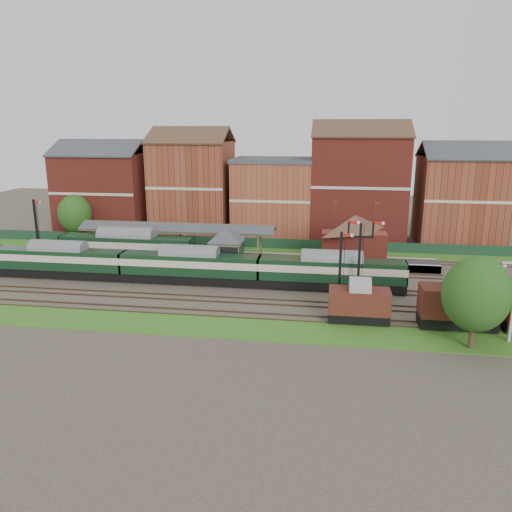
# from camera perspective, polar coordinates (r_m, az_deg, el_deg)

# --- Properties ---
(ground) EXTENTS (160.00, 160.00, 0.00)m
(ground) POSITION_cam_1_polar(r_m,az_deg,el_deg) (56.07, -1.00, -3.45)
(ground) COLOR #473D33
(ground) RESTS_ON ground
(grass_back) EXTENTS (90.00, 4.50, 0.06)m
(grass_back) POSITION_cam_1_polar(r_m,az_deg,el_deg) (71.27, 1.11, 0.53)
(grass_back) COLOR #2D6619
(grass_back) RESTS_ON ground
(grass_front) EXTENTS (90.00, 5.00, 0.06)m
(grass_front) POSITION_cam_1_polar(r_m,az_deg,el_deg) (45.00, -3.54, -8.12)
(grass_front) COLOR #2D6619
(grass_front) RESTS_ON ground
(fence) EXTENTS (90.00, 0.12, 1.50)m
(fence) POSITION_cam_1_polar(r_m,az_deg,el_deg) (73.03, 1.31, 1.46)
(fence) COLOR #193823
(fence) RESTS_ON ground
(platform) EXTENTS (55.00, 3.40, 1.00)m
(platform) POSITION_cam_1_polar(r_m,az_deg,el_deg) (66.02, -3.90, -0.23)
(platform) COLOR #2D2D2D
(platform) RESTS_ON ground
(signal_box) EXTENTS (5.40, 5.40, 6.00)m
(signal_box) POSITION_cam_1_polar(r_m,az_deg,el_deg) (58.79, -3.38, 0.62)
(signal_box) COLOR #6B7B57
(signal_box) RESTS_ON ground
(brick_hut) EXTENTS (3.20, 2.64, 2.94)m
(brick_hut) POSITION_cam_1_polar(r_m,az_deg,el_deg) (58.24, 4.38, -1.57)
(brick_hut) COLOR brown
(brick_hut) RESTS_ON ground
(station_building) EXTENTS (8.10, 8.10, 5.90)m
(station_building) POSITION_cam_1_polar(r_m,az_deg,el_deg) (63.82, 11.14, 2.20)
(station_building) COLOR maroon
(station_building) RESTS_ON platform
(canopy) EXTENTS (26.00, 3.89, 4.08)m
(canopy) POSITION_cam_1_polar(r_m,az_deg,el_deg) (66.63, -9.02, 3.37)
(canopy) COLOR #4D5233
(canopy) RESTS_ON platform
(semaphore_bracket) EXTENTS (3.60, 0.25, 8.18)m
(semaphore_bracket) POSITION_cam_1_polar(r_m,az_deg,el_deg) (51.76, 11.77, 0.03)
(semaphore_bracket) COLOR black
(semaphore_bracket) RESTS_ON ground
(semaphore_platform_end) EXTENTS (1.23, 0.25, 8.00)m
(semaphore_platform_end) POSITION_cam_1_polar(r_m,az_deg,el_deg) (73.13, -23.78, 2.95)
(semaphore_platform_end) COLOR black
(semaphore_platform_end) RESTS_ON ground
(semaphore_siding) EXTENTS (1.23, 0.25, 8.00)m
(semaphore_siding) POSITION_cam_1_polar(r_m,az_deg,el_deg) (47.46, 9.59, -1.80)
(semaphore_siding) COLOR black
(semaphore_siding) RESTS_ON ground
(town_backdrop) EXTENTS (69.00, 10.00, 16.00)m
(town_backdrop) POSITION_cam_1_polar(r_m,az_deg,el_deg) (78.76, 1.86, 7.05)
(town_backdrop) COLOR maroon
(town_backdrop) RESTS_ON ground
(dmu_train) EXTENTS (47.56, 2.50, 3.65)m
(dmu_train) POSITION_cam_1_polar(r_m,az_deg,el_deg) (56.85, -7.56, -1.05)
(dmu_train) COLOR black
(dmu_train) RESTS_ON ground
(platform_railcar) EXTENTS (17.50, 2.76, 4.03)m
(platform_railcar) POSITION_cam_1_polar(r_m,az_deg,el_deg) (66.05, -14.46, 1.01)
(platform_railcar) COLOR black
(platform_railcar) RESTS_ON ground
(goods_van_a) EXTENTS (5.47, 2.37, 3.32)m
(goods_van_a) POSITION_cam_1_polar(r_m,az_deg,el_deg) (46.33, 11.70, -5.24)
(goods_van_a) COLOR black
(goods_van_a) RESTS_ON ground
(goods_van_b) EXTENTS (6.56, 2.84, 3.98)m
(goods_van_b) POSITION_cam_1_polar(r_m,az_deg,el_deg) (47.54, 22.10, -5.09)
(goods_van_b) COLOR black
(goods_van_b) RESTS_ON ground
(tree_far) EXTENTS (5.26, 5.26, 7.67)m
(tree_far) POSITION_cam_1_polar(r_m,az_deg,el_deg) (42.89, 23.88, -4.01)
(tree_far) COLOR #382619
(tree_far) RESTS_ON ground
(tree_back) EXTENTS (5.03, 5.03, 7.36)m
(tree_back) POSITION_cam_1_polar(r_m,az_deg,el_deg) (80.93, -19.99, 4.55)
(tree_back) COLOR #382619
(tree_back) RESTS_ON ground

